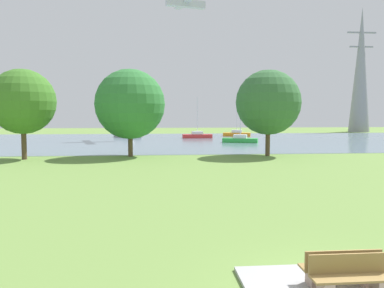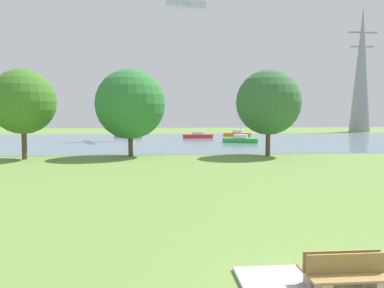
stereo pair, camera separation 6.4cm
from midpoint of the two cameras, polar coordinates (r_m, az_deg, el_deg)
The scene contains 13 objects.
ground_plane at distance 30.77m, azimuth 2.66°, elevation -3.14°, with size 160.00×160.00×0.00m, color olive.
bench_facing_water at distance 10.11m, azimuth 20.38°, elevation -16.68°, with size 1.80×0.48×0.89m.
bench_facing_inland at distance 9.66m, azimuth 21.83°, elevation -17.73°, with size 1.80×0.48×0.89m.
water_surface at distance 58.51m, azimuth -1.07°, elevation 0.49°, with size 140.00×40.00×0.02m, color slate.
sailboat_orange at distance 70.35m, azimuth 6.46°, elevation 1.49°, with size 5.02×2.68×5.29m.
sailboat_red at distance 64.63m, azimuth 0.74°, elevation 1.26°, with size 4.84×1.63×6.70m.
sailboat_green at distance 55.00m, azimuth 6.93°, elevation 0.67°, with size 5.03×2.99×6.97m.
sailboat_gray at distance 67.44m, azimuth -9.15°, elevation 1.35°, with size 5.02×2.57×7.25m.
tree_mid_shore at distance 37.70m, azimuth -23.31°, elevation 5.63°, with size 5.69×5.69×7.93m.
tree_west_near at distance 37.51m, azimuth -9.00°, elevation 5.70°, with size 6.55×6.55×8.19m.
tree_west_far at distance 38.41m, azimuth 10.91°, elevation 5.91°, with size 6.19×6.19×8.19m.
electricity_pylon at distance 94.03m, azimuth 23.14°, elevation 9.77°, with size 6.40×4.40×26.66m.
light_aircraft at distance 66.55m, azimuth -1.00°, elevation 19.63°, with size 6.46×8.39×2.10m.
Camera 1 is at (-4.18, -8.22, 4.07)m, focal length 36.94 mm.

